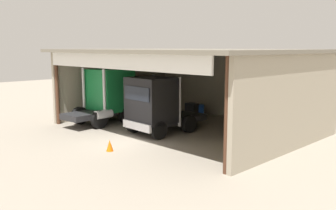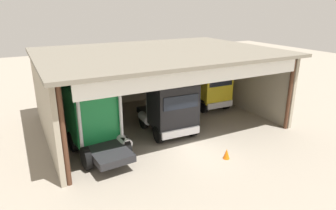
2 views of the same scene
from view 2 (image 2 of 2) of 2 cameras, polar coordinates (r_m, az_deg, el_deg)
ground_plane at (r=16.64m, az=5.94°, el=-9.03°), size 80.00×80.00×0.00m
workshop_shed at (r=20.47m, az=-3.20°, el=6.82°), size 14.89×11.12×4.96m
truck_green_center_left_bay at (r=16.36m, az=-13.97°, el=-2.60°), size 2.80×4.93×3.74m
truck_black_left_bay at (r=18.09m, az=0.36°, el=-0.61°), size 2.77×5.06×3.40m
truck_yellow_yard_outside at (r=23.20m, az=7.97°, el=3.47°), size 2.52×5.11×3.31m
oil_drum at (r=23.24m, az=-10.72°, el=0.12°), size 0.58×0.58×0.88m
tool_cart at (r=22.66m, az=-11.22°, el=-0.23°), size 0.90×0.60×1.00m
traffic_cone at (r=16.09m, az=11.20°, el=-9.20°), size 0.36×0.36×0.56m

